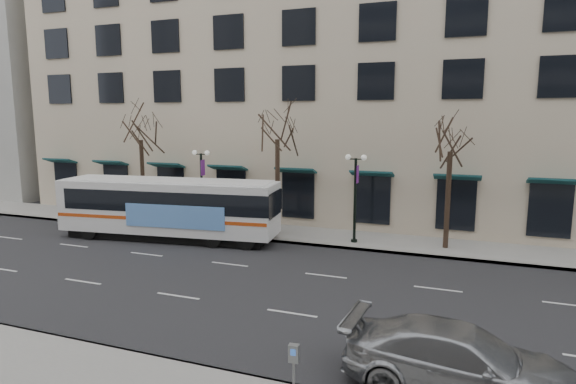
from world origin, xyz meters
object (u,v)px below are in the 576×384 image
at_px(tree_far_mid, 277,123).
at_px(lamp_post_left, 202,185).
at_px(pay_station, 294,357).
at_px(tree_far_right, 451,134).
at_px(silver_car, 461,361).
at_px(city_bus, 170,207).
at_px(lamp_post_right, 355,194).
at_px(tree_far_left, 140,126).

xyz_separation_m(tree_far_mid, lamp_post_left, (-4.99, -0.60, -3.96)).
bearing_deg(pay_station, tree_far_right, 73.24).
relative_size(tree_far_right, silver_car, 1.29).
bearing_deg(pay_station, city_bus, 128.46).
bearing_deg(lamp_post_right, pay_station, -83.12).
xyz_separation_m(tree_far_left, tree_far_mid, (10.00, 0.00, 0.21)).
relative_size(tree_far_left, city_bus, 0.62).
height_order(tree_far_left, lamp_post_right, tree_far_left).
xyz_separation_m(city_bus, silver_car, (16.70, -11.26, -1.06)).
height_order(tree_far_right, silver_car, tree_far_right).
xyz_separation_m(tree_far_left, lamp_post_right, (15.01, -0.60, -3.75)).
relative_size(tree_far_left, lamp_post_right, 1.60).
bearing_deg(lamp_post_left, silver_car, -40.89).
height_order(tree_far_mid, city_bus, tree_far_mid).
distance_m(tree_far_mid, silver_car, 19.13).
xyz_separation_m(tree_far_right, silver_car, (1.01, -14.46, -5.51)).
bearing_deg(tree_far_left, pay_station, -43.65).
bearing_deg(tree_far_right, tree_far_left, 180.00).
bearing_deg(lamp_post_right, lamp_post_left, 180.00).
xyz_separation_m(tree_far_mid, tree_far_right, (10.00, -0.00, -0.48)).
bearing_deg(tree_far_right, lamp_post_left, -177.71).
bearing_deg(silver_car, tree_far_right, 7.82).
relative_size(tree_far_left, pay_station, 6.57).
xyz_separation_m(tree_far_right, lamp_post_left, (-14.99, -0.60, -3.48)).
relative_size(lamp_post_left, lamp_post_right, 1.00).
height_order(tree_far_right, city_bus, tree_far_right).
height_order(tree_far_left, pay_station, tree_far_left).
bearing_deg(pay_station, lamp_post_right, 91.09).
bearing_deg(lamp_post_left, tree_far_right, 2.29).
bearing_deg(tree_far_mid, tree_far_left, -180.00).
relative_size(lamp_post_left, pay_station, 4.11).
bearing_deg(lamp_post_right, tree_far_right, 6.85).
xyz_separation_m(lamp_post_left, silver_car, (16.00, -13.86, -2.04)).
distance_m(lamp_post_left, pay_station, 19.61).
bearing_deg(lamp_post_right, city_bus, -166.36).
bearing_deg(tree_far_mid, silver_car, -52.71).
bearing_deg(tree_far_left, lamp_post_right, -2.29).
distance_m(tree_far_right, city_bus, 16.62).
bearing_deg(city_bus, tree_far_right, 4.35).
bearing_deg(pay_station, tree_far_left, 130.56).
distance_m(tree_far_left, lamp_post_right, 15.48).
xyz_separation_m(tree_far_mid, city_bus, (-5.69, -3.20, -4.94)).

